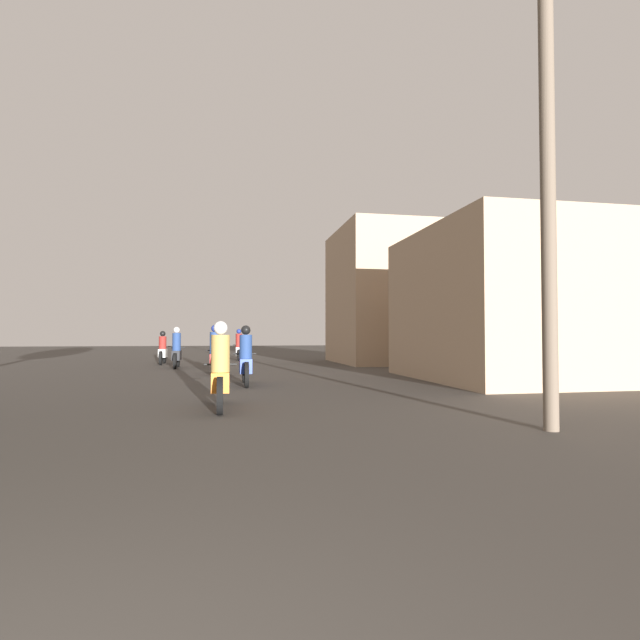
{
  "coord_description": "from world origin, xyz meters",
  "views": [
    {
      "loc": [
        0.87,
        -1.01,
        1.28
      ],
      "look_at": [
        4.26,
        16.67,
        1.83
      ],
      "focal_mm": 28.0,
      "sensor_mm": 36.0,
      "label": 1
    }
  ],
  "objects_px": {
    "motorcycle_black": "(177,352)",
    "utility_pole_near": "(548,173)",
    "building_right_near": "(510,305)",
    "motorcycle_blue": "(246,361)",
    "building_right_far": "(384,296)",
    "motorcycle_red": "(215,354)",
    "motorcycle_silver": "(239,348)",
    "motorcycle_white": "(163,351)",
    "motorcycle_orange": "(220,374)"
  },
  "relations": [
    {
      "from": "motorcycle_orange",
      "to": "motorcycle_red",
      "type": "xyz_separation_m",
      "value": [
        -0.24,
        7.84,
        0.03
      ]
    },
    {
      "from": "motorcycle_black",
      "to": "motorcycle_silver",
      "type": "distance_m",
      "value": 6.17
    },
    {
      "from": "building_right_far",
      "to": "motorcycle_red",
      "type": "bearing_deg",
      "value": -143.98
    },
    {
      "from": "motorcycle_black",
      "to": "building_right_far",
      "type": "relative_size",
      "value": 0.31
    },
    {
      "from": "motorcycle_orange",
      "to": "motorcycle_silver",
      "type": "distance_m",
      "value": 16.87
    },
    {
      "from": "motorcycle_silver",
      "to": "utility_pole_near",
      "type": "relative_size",
      "value": 0.29
    },
    {
      "from": "motorcycle_orange",
      "to": "motorcycle_blue",
      "type": "relative_size",
      "value": 1.01
    },
    {
      "from": "motorcycle_blue",
      "to": "motorcycle_silver",
      "type": "relative_size",
      "value": 1.02
    },
    {
      "from": "motorcycle_black",
      "to": "utility_pole_near",
      "type": "xyz_separation_m",
      "value": [
        6.13,
        -14.1,
        2.86
      ]
    },
    {
      "from": "motorcycle_white",
      "to": "building_right_far",
      "type": "bearing_deg",
      "value": -10.48
    },
    {
      "from": "utility_pole_near",
      "to": "motorcycle_red",
      "type": "bearing_deg",
      "value": 113.34
    },
    {
      "from": "motorcycle_red",
      "to": "utility_pole_near",
      "type": "bearing_deg",
      "value": -56.73
    },
    {
      "from": "motorcycle_white",
      "to": "utility_pole_near",
      "type": "xyz_separation_m",
      "value": [
        6.97,
        -16.85,
        2.9
      ]
    },
    {
      "from": "motorcycle_orange",
      "to": "utility_pole_near",
      "type": "relative_size",
      "value": 0.3
    },
    {
      "from": "motorcycle_blue",
      "to": "building_right_far",
      "type": "height_order",
      "value": "building_right_far"
    },
    {
      "from": "motorcycle_blue",
      "to": "motorcycle_black",
      "type": "xyz_separation_m",
      "value": [
        -2.36,
        7.16,
        0.02
      ]
    },
    {
      "from": "motorcycle_blue",
      "to": "motorcycle_red",
      "type": "relative_size",
      "value": 0.98
    },
    {
      "from": "motorcycle_black",
      "to": "utility_pole_near",
      "type": "height_order",
      "value": "utility_pole_near"
    },
    {
      "from": "motorcycle_blue",
      "to": "motorcycle_red",
      "type": "xyz_separation_m",
      "value": [
        -0.85,
        3.76,
        0.04
      ]
    },
    {
      "from": "motorcycle_blue",
      "to": "utility_pole_near",
      "type": "height_order",
      "value": "utility_pole_near"
    },
    {
      "from": "motorcycle_red",
      "to": "motorcycle_black",
      "type": "bearing_deg",
      "value": 123.98
    },
    {
      "from": "building_right_far",
      "to": "utility_pole_near",
      "type": "relative_size",
      "value": 0.93
    },
    {
      "from": "motorcycle_red",
      "to": "motorcycle_silver",
      "type": "bearing_deg",
      "value": 93.41
    },
    {
      "from": "motorcycle_orange",
      "to": "motorcycle_blue",
      "type": "xyz_separation_m",
      "value": [
        0.6,
        4.07,
        -0.0
      ]
    },
    {
      "from": "motorcycle_black",
      "to": "motorcycle_white",
      "type": "distance_m",
      "value": 2.88
    },
    {
      "from": "motorcycle_red",
      "to": "motorcycle_silver",
      "type": "distance_m",
      "value": 9.07
    },
    {
      "from": "motorcycle_orange",
      "to": "motorcycle_white",
      "type": "relative_size",
      "value": 0.99
    },
    {
      "from": "motorcycle_blue",
      "to": "motorcycle_silver",
      "type": "distance_m",
      "value": 12.78
    },
    {
      "from": "motorcycle_white",
      "to": "utility_pole_near",
      "type": "bearing_deg",
      "value": -74.69
    },
    {
      "from": "motorcycle_white",
      "to": "motorcycle_red",
      "type": "bearing_deg",
      "value": -76.21
    },
    {
      "from": "motorcycle_white",
      "to": "utility_pole_near",
      "type": "relative_size",
      "value": 0.3
    },
    {
      "from": "motorcycle_silver",
      "to": "utility_pole_near",
      "type": "distance_m",
      "value": 20.24
    },
    {
      "from": "motorcycle_orange",
      "to": "motorcycle_blue",
      "type": "distance_m",
      "value": 4.12
    },
    {
      "from": "building_right_near",
      "to": "utility_pole_near",
      "type": "xyz_separation_m",
      "value": [
        -3.84,
        -7.14,
        1.33
      ]
    },
    {
      "from": "motorcycle_blue",
      "to": "motorcycle_black",
      "type": "distance_m",
      "value": 7.54
    },
    {
      "from": "motorcycle_black",
      "to": "utility_pole_near",
      "type": "bearing_deg",
      "value": -74.22
    },
    {
      "from": "motorcycle_silver",
      "to": "utility_pole_near",
      "type": "bearing_deg",
      "value": -72.52
    },
    {
      "from": "motorcycle_white",
      "to": "motorcycle_blue",
      "type": "bearing_deg",
      "value": -79.28
    },
    {
      "from": "utility_pole_near",
      "to": "motorcycle_orange",
      "type": "bearing_deg",
      "value": 146.77
    },
    {
      "from": "motorcycle_red",
      "to": "motorcycle_blue",
      "type": "bearing_deg",
      "value": -67.42
    },
    {
      "from": "motorcycle_black",
      "to": "motorcycle_red",
      "type": "bearing_deg",
      "value": -73.68
    },
    {
      "from": "motorcycle_silver",
      "to": "building_right_far",
      "type": "bearing_deg",
      "value": -20.31
    },
    {
      "from": "motorcycle_black",
      "to": "motorcycle_orange",
      "type": "bearing_deg",
      "value": -88.84
    },
    {
      "from": "motorcycle_black",
      "to": "building_right_far",
      "type": "bearing_deg",
      "value": 5.61
    },
    {
      "from": "building_right_near",
      "to": "utility_pole_near",
      "type": "distance_m",
      "value": 8.21
    },
    {
      "from": "motorcycle_red",
      "to": "motorcycle_silver",
      "type": "xyz_separation_m",
      "value": [
        1.03,
        9.01,
        -0.02
      ]
    },
    {
      "from": "motorcycle_blue",
      "to": "building_right_far",
      "type": "xyz_separation_m",
      "value": [
        6.81,
        9.33,
        2.49
      ]
    },
    {
      "from": "motorcycle_orange",
      "to": "motorcycle_black",
      "type": "distance_m",
      "value": 11.37
    },
    {
      "from": "motorcycle_orange",
      "to": "motorcycle_silver",
      "type": "bearing_deg",
      "value": 88.13
    },
    {
      "from": "building_right_far",
      "to": "utility_pole_near",
      "type": "xyz_separation_m",
      "value": [
        -3.04,
        -16.27,
        0.39
      ]
    }
  ]
}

